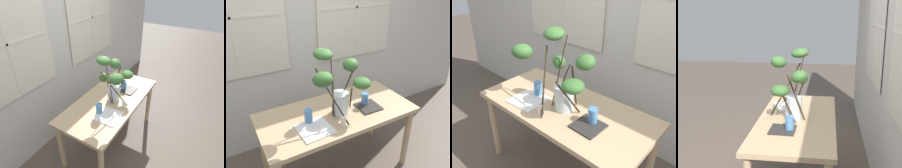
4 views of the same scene
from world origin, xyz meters
TOP-DOWN VIEW (x-y plane):
  - ground at (0.00, 0.00)m, footprint 14.00×14.00m
  - back_wall_with_windows at (-0.00, 0.84)m, footprint 5.78×0.14m
  - dining_table at (0.00, 0.00)m, footprint 1.49×0.71m
  - vase_with_branches at (-0.01, -0.06)m, footprint 0.65×0.48m
  - drinking_glass_blue_left at (-0.31, -0.03)m, footprint 0.07×0.07m
  - drinking_glass_blue_right at (0.30, -0.03)m, footprint 0.07×0.07m
  - plate_square_left at (-0.30, -0.15)m, footprint 0.29×0.29m
  - plate_square_right at (0.30, -0.09)m, footprint 0.22×0.22m
  - pillar_candle at (-0.07, -0.23)m, footprint 0.04×0.04m

SIDE VIEW (x-z plane):
  - ground at x=0.00m, z-range 0.00..0.00m
  - dining_table at x=0.00m, z-range 0.28..1.04m
  - plate_square_left at x=-0.30m, z-range 0.76..0.77m
  - plate_square_right at x=0.30m, z-range 0.76..0.77m
  - pillar_candle at x=-0.07m, z-range 0.75..0.86m
  - drinking_glass_blue_left at x=-0.31m, z-range 0.76..0.89m
  - drinking_glass_blue_right at x=0.30m, z-range 0.76..0.89m
  - vase_with_branches at x=-0.01m, z-range 0.75..1.40m
  - back_wall_with_windows at x=0.00m, z-range 0.01..2.64m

